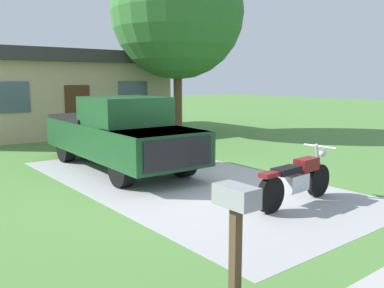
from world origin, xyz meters
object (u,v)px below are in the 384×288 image
Objects in this scene: mailbox at (236,212)px; neighbor_house at (54,92)px; motorcycle at (297,180)px; pickup_truck at (117,132)px; shade_tree at (177,12)px.

neighbor_house is (3.65, 15.12, 0.81)m from mailbox.
pickup_truck is at bearing 102.29° from motorcycle.
motorcycle is 11.40m from shade_tree.
pickup_truck is at bearing -99.55° from neighbor_house.
shade_tree is (4.25, 9.53, 4.59)m from motorcycle.
pickup_truck is at bearing 71.60° from mailbox.
mailbox is 15.58m from neighbor_house.
shade_tree is (5.34, 4.55, 4.10)m from pickup_truck.
neighbor_house is at bearing 76.42° from mailbox.
motorcycle is at bearing -114.07° from shade_tree.
motorcycle is 0.39× the size of pickup_truck.
neighbor_house is (1.41, 8.39, 0.84)m from pickup_truck.
motorcycle is 1.76× the size of mailbox.
pickup_truck reaches higher than motorcycle.
neighbor_house is (0.33, 13.36, 1.32)m from motorcycle.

